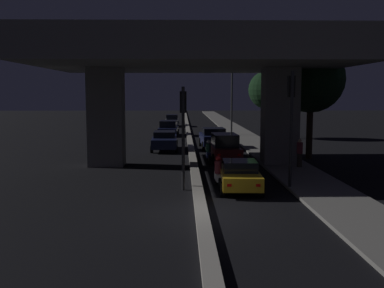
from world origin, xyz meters
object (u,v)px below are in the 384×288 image
car_dark_blue_third (213,138)px  car_taxi_yellow_lead (239,175)px  motorcycle_blue_filtering_mid (208,153)px  street_lamp (228,90)px  car_dark_red_second (225,147)px  traffic_light_right_of_median (291,110)px  traffic_light_left_of_median (183,120)px  car_dark_blue_lead_oncoming (165,140)px  car_silver_third_oncoming (172,120)px  motorcycle_white_filtering_near (218,174)px  car_dark_blue_second_oncoming (168,128)px  pedestrian_on_sidewalk (300,153)px

car_dark_blue_third → car_taxi_yellow_lead: bearing=177.8°
motorcycle_blue_filtering_mid → street_lamp: bearing=-12.0°
car_taxi_yellow_lead → car_dark_red_second: size_ratio=0.98×
traffic_light_right_of_median → motorcycle_blue_filtering_mid: 9.02m
traffic_light_left_of_median → car_dark_blue_lead_oncoming: 14.50m
car_silver_third_oncoming → motorcycle_white_filtering_near: car_silver_third_oncoming is taller
car_dark_blue_lead_oncoming → car_dark_blue_second_oncoming: car_dark_blue_second_oncoming is taller
traffic_light_right_of_median → motorcycle_blue_filtering_mid: bearing=112.2°
traffic_light_right_of_median → car_dark_red_second: 9.23m
car_taxi_yellow_lead → car_dark_blue_third: bearing=2.6°
traffic_light_left_of_median → car_taxi_yellow_lead: size_ratio=1.13×
car_dark_red_second → pedestrian_on_sidewalk: bearing=-131.1°
car_taxi_yellow_lead → car_dark_red_second: bearing=1.2°
traffic_light_left_of_median → car_silver_third_oncoming: 39.47m
motorcycle_blue_filtering_mid → car_dark_blue_third: bearing=-8.7°
traffic_light_left_of_median → street_lamp: street_lamp is taller
car_dark_red_second → pedestrian_on_sidewalk: size_ratio=2.58×
car_dark_blue_second_oncoming → motorcycle_blue_filtering_mid: car_dark_blue_second_oncoming is taller
street_lamp → motorcycle_blue_filtering_mid: 18.53m
traffic_light_right_of_median → car_taxi_yellow_lead: 3.71m
traffic_light_right_of_median → motorcycle_white_filtering_near: (-3.20, 0.31, -2.97)m
car_dark_red_second → pedestrian_on_sidewalk: 5.11m
street_lamp → car_dark_blue_lead_oncoming: 13.52m
car_silver_third_oncoming → motorcycle_white_filtering_near: (2.99, -39.07, -0.20)m
car_dark_blue_third → car_silver_third_oncoming: bearing=6.5°
street_lamp → motorcycle_blue_filtering_mid: bearing=-99.7°
traffic_light_right_of_median → car_dark_blue_third: size_ratio=1.19×
traffic_light_left_of_median → pedestrian_on_sidewalk: bearing=38.9°
traffic_light_left_of_median → street_lamp: (4.62, 25.69, 1.53)m
car_dark_blue_third → motorcycle_white_filtering_near: bearing=174.4°
traffic_light_left_of_median → car_dark_red_second: size_ratio=1.11×
traffic_light_left_of_median → car_silver_third_oncoming: traffic_light_left_of_median is taller
traffic_light_left_of_median → motorcycle_white_filtering_near: traffic_light_left_of_median is taller
street_lamp → car_taxi_yellow_lead: street_lamp is taller
car_taxi_yellow_lead → car_dark_red_second: (0.17, 8.78, 0.20)m
car_dark_red_second → car_silver_third_oncoming: car_dark_red_second is taller
traffic_light_left_of_median → car_dark_blue_second_oncoming: (-1.46, 26.30, -2.34)m
traffic_light_right_of_median → car_dark_blue_lead_oncoming: (-6.19, 14.24, -2.84)m
pedestrian_on_sidewalk → car_dark_blue_third: bearing=112.9°
car_silver_third_oncoming → motorcycle_blue_filtering_mid: 31.64m
car_silver_third_oncoming → motorcycle_blue_filtering_mid: size_ratio=2.50×
pedestrian_on_sidewalk → traffic_light_left_of_median: bearing=-141.1°
car_taxi_yellow_lead → car_dark_blue_lead_oncoming: car_dark_blue_lead_oncoming is taller
traffic_light_right_of_median → pedestrian_on_sidewalk: (1.86, 5.37, -2.66)m
traffic_light_left_of_median → motorcycle_blue_filtering_mid: bearing=78.6°
car_dark_blue_lead_oncoming → pedestrian_on_sidewalk: size_ratio=2.93×
traffic_light_right_of_median → car_silver_third_oncoming: traffic_light_right_of_median is taller
car_dark_blue_third → car_dark_blue_second_oncoming: (-3.88, 10.92, -0.04)m
traffic_light_left_of_median → traffic_light_right_of_median: 4.82m
street_lamp → car_dark_blue_second_oncoming: 7.24m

